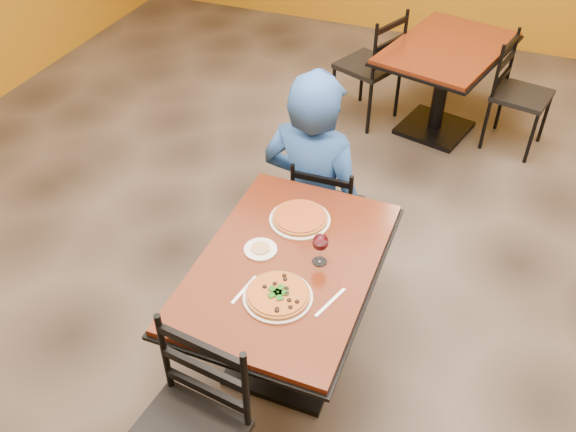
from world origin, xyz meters
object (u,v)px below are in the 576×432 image
at_px(table_main, 287,290).
at_px(pizza_main, 278,295).
at_px(diner, 313,174).
at_px(side_plate, 261,249).
at_px(chair_main_far, 328,210).
at_px(chair_second_left, 368,66).
at_px(chair_second_right, 522,96).
at_px(pizza_far, 300,217).
at_px(plate_far, 300,220).
at_px(wine_glass, 320,248).
at_px(plate_main, 278,297).
at_px(table_second, 444,69).

height_order(table_main, pizza_main, pizza_main).
distance_m(diner, pizza_main, 1.07).
bearing_deg(side_plate, chair_main_far, 84.01).
xyz_separation_m(chair_main_far, chair_second_left, (-0.27, 1.82, 0.06)).
distance_m(chair_second_right, pizza_far, 2.55).
bearing_deg(table_main, pizza_far, 99.44).
xyz_separation_m(chair_second_right, pizza_main, (-0.85, -2.87, 0.33)).
xyz_separation_m(chair_second_left, side_plate, (0.18, -2.62, 0.28)).
bearing_deg(chair_main_far, plate_far, 89.54).
height_order(side_plate, wine_glass, wine_glass).
distance_m(plate_main, plate_far, 0.54).
bearing_deg(diner, pizza_far, 107.34).
relative_size(table_main, chair_second_left, 1.31).
relative_size(side_plate, wine_glass, 0.89).
relative_size(table_second, plate_main, 4.26).
height_order(table_main, plate_main, plate_main).
distance_m(table_second, diner, 1.89).
distance_m(table_main, plate_far, 0.36).
xyz_separation_m(table_main, chair_second_right, (0.90, 2.64, -0.12)).
relative_size(diner, side_plate, 8.26).
xyz_separation_m(table_second, wine_glass, (-0.14, -2.59, 0.29)).
height_order(chair_second_right, plate_main, chair_second_right).
bearing_deg(chair_second_right, side_plate, 170.39).
bearing_deg(pizza_far, wine_glass, -52.17).
distance_m(table_second, pizza_main, 2.89).
distance_m(chair_second_right, diner, 2.12).
xyz_separation_m(chair_second_left, pizza_main, (0.38, -2.87, 0.30)).
bearing_deg(chair_main_far, chair_second_left, -83.63).
height_order(table_main, wine_glass, wine_glass).
distance_m(chair_second_right, plate_main, 3.01).
bearing_deg(pizza_far, chair_main_far, 91.52).
distance_m(chair_main_far, plate_far, 0.63).
bearing_deg(wine_glass, diner, 111.49).
xyz_separation_m(diner, wine_glass, (0.30, -0.76, 0.18)).
distance_m(chair_second_left, chair_second_right, 1.23).
relative_size(table_second, pizza_main, 4.65).
distance_m(table_second, side_plate, 2.66).
height_order(table_main, chair_second_left, chair_second_left).
xyz_separation_m(table_second, chair_second_right, (0.61, 0.00, -0.11)).
height_order(diner, plate_far, diner).
xyz_separation_m(plate_far, wine_glass, (0.19, -0.25, 0.08)).
bearing_deg(side_plate, chair_second_right, 68.25).
bearing_deg(diner, table_second, -98.15).
bearing_deg(table_second, table_main, -96.11).
relative_size(chair_main_far, wine_glass, 4.55).
bearing_deg(pizza_far, chair_second_right, 68.01).
distance_m(chair_main_far, diner, 0.27).
bearing_deg(plate_main, pizza_far, 100.18).
relative_size(pizza_main, wine_glass, 1.58).
bearing_deg(pizza_main, plate_main, 0.00).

